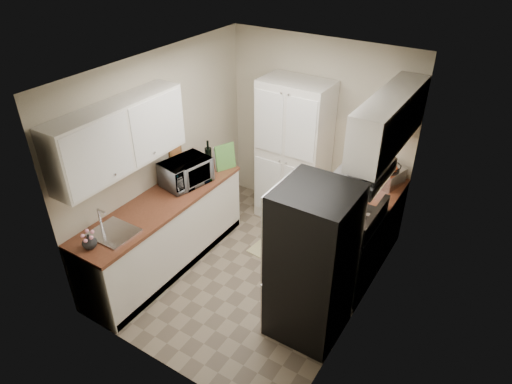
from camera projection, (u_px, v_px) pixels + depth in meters
ground at (253, 271)px, 5.61m from camera, size 3.20×3.20×0.00m
room_shell at (251, 153)px, 4.74m from camera, size 2.64×3.24×2.52m
pantry_cabinet at (293, 153)px, 6.11m from camera, size 0.90×0.55×2.00m
base_cabinet_left at (165, 234)px, 5.51m from camera, size 0.60×2.30×0.88m
countertop_left at (161, 203)px, 5.27m from camera, size 0.63×2.33×0.04m
base_cabinet_right at (370, 219)px, 5.78m from camera, size 0.60×0.80×0.88m
countertop_right at (375, 189)px, 5.53m from camera, size 0.63×0.83×0.04m
electric_range at (344, 251)px, 5.19m from camera, size 0.71×0.78×1.13m
refrigerator at (312, 264)px, 4.43m from camera, size 0.70×0.72×1.70m
microwave at (186, 172)px, 5.51m from camera, size 0.49×0.64×0.32m
wine_bottle at (208, 155)px, 5.86m from camera, size 0.09×0.09×0.34m
flower_vase at (89, 241)px, 4.50m from camera, size 0.15×0.15×0.15m
cutting_board at (225, 157)px, 5.83m from camera, size 0.13×0.26×0.34m
toaster_oven at (388, 177)px, 5.53m from camera, size 0.36×0.42×0.21m
fruit_basket at (390, 166)px, 5.43m from camera, size 0.34×0.34×0.11m
kitchen_mat at (279, 243)px, 6.06m from camera, size 0.58×0.84×0.01m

